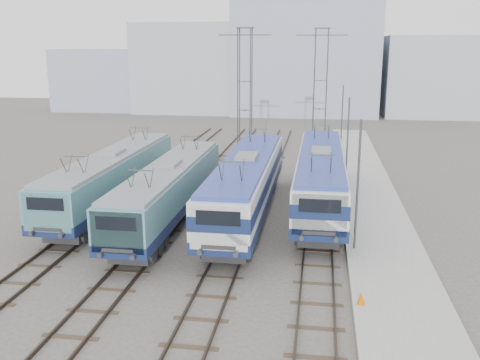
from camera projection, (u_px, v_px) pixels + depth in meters
name	position (u px, v px, depth m)	size (l,w,h in m)	color
ground	(183.00, 259.00, 27.10)	(160.00, 160.00, 0.00)	#514C47
platform	(375.00, 217.00, 33.26)	(4.00, 70.00, 0.30)	#9E9E99
locomotive_far_left	(112.00, 176.00, 35.02)	(2.83, 17.88, 3.36)	#13214A
locomotive_center_left	(169.00, 188.00, 32.11)	(2.75, 17.34, 3.26)	#13214A
locomotive_center_right	(246.00, 181.00, 32.88)	(2.97, 18.77, 3.53)	#13214A
locomotive_far_right	(320.00, 174.00, 34.72)	(2.96, 18.71, 3.52)	#13214A
catenary_tower_west	(245.00, 91.00, 46.59)	(4.50, 1.20, 12.00)	#3F4247
catenary_tower_east	(320.00, 90.00, 47.56)	(4.50, 1.20, 12.00)	#3F4247
mast_front	(357.00, 188.00, 26.92)	(0.12, 0.12, 7.00)	#3F4247
mast_mid	(347.00, 146.00, 38.43)	(0.12, 0.12, 7.00)	#3F4247
mast_rear	(342.00, 123.00, 49.94)	(0.12, 0.12, 7.00)	#3F4247
safety_cone	(361.00, 298.00, 21.59)	(0.32, 0.32, 0.58)	#CD6000
building_west	(194.00, 68.00, 86.89)	(18.00, 12.00, 14.00)	#9FA7B2
building_center	(306.00, 56.00, 83.79)	(22.00, 14.00, 18.00)	#919BB5
building_east	(437.00, 76.00, 81.62)	(16.00, 12.00, 12.00)	#9FA7B2
building_far_west	(102.00, 80.00, 89.70)	(14.00, 10.00, 10.00)	#919BB5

